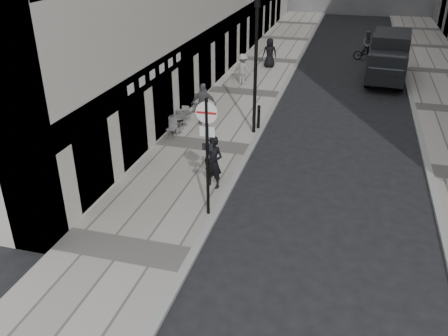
% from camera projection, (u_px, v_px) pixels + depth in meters
% --- Properties ---
extents(ground, '(120.00, 120.00, 0.00)m').
position_uv_depth(ground, '(150.00, 335.00, 10.83)').
color(ground, black).
rests_on(ground, ground).
extents(sidewalk, '(4.00, 60.00, 0.12)m').
position_uv_depth(sidewalk, '(245.00, 93.00, 26.77)').
color(sidewalk, '#AAA399').
rests_on(sidewalk, ground).
extents(walking_man, '(0.79, 0.63, 1.90)m').
position_uv_depth(walking_man, '(213.00, 162.00, 16.43)').
color(walking_man, black).
rests_on(walking_man, sidewalk).
extents(sign_post, '(0.66, 0.10, 3.87)m').
position_uv_depth(sign_post, '(207.00, 143.00, 14.15)').
color(sign_post, black).
rests_on(sign_post, sidewalk).
extents(lamppost, '(0.26, 0.26, 5.72)m').
position_uv_depth(lamppost, '(256.00, 62.00, 19.97)').
color(lamppost, black).
rests_on(lamppost, sidewalk).
extents(bollard_near, '(0.12, 0.12, 0.90)m').
position_uv_depth(bollard_near, '(258.00, 119.00, 21.63)').
color(bollard_near, black).
rests_on(bollard_near, sidewalk).
extents(bollard_far, '(0.14, 0.14, 1.01)m').
position_uv_depth(bollard_far, '(259.00, 117.00, 21.64)').
color(bollard_far, black).
rests_on(bollard_far, sidewalk).
extents(panel_van, '(2.62, 5.97, 2.73)m').
position_uv_depth(panel_van, '(389.00, 55.00, 28.57)').
color(panel_van, black).
rests_on(panel_van, ground).
extents(cyclist, '(1.96, 1.03, 2.02)m').
position_uv_depth(cyclist, '(367.00, 49.00, 33.42)').
color(cyclist, black).
rests_on(cyclist, ground).
extents(pedestrian_a, '(1.22, 0.69, 1.97)m').
position_uv_depth(pedestrian_a, '(204.00, 104.00, 21.82)').
color(pedestrian_a, '#545358').
rests_on(pedestrian_a, sidewalk).
extents(pedestrian_b, '(1.28, 0.93, 1.78)m').
position_uv_depth(pedestrian_b, '(243.00, 69.00, 27.70)').
color(pedestrian_b, '#A29C96').
rests_on(pedestrian_b, sidewalk).
extents(pedestrian_c, '(1.08, 0.88, 1.90)m').
position_uv_depth(pedestrian_c, '(270.00, 53.00, 31.08)').
color(pedestrian_c, black).
rests_on(pedestrian_c, sidewalk).
extents(cafe_table_near, '(0.63, 1.43, 0.82)m').
position_uv_depth(cafe_table_near, '(201.00, 99.00, 24.29)').
color(cafe_table_near, silver).
rests_on(cafe_table_near, sidewalk).
extents(cafe_table_mid, '(0.63, 1.43, 0.82)m').
position_uv_depth(cafe_table_mid, '(183.00, 117.00, 21.97)').
color(cafe_table_mid, silver).
rests_on(cafe_table_mid, sidewalk).
extents(cafe_table_far, '(0.70, 1.59, 0.90)m').
position_uv_depth(cafe_table_far, '(177.00, 123.00, 21.09)').
color(cafe_table_far, '#A6A5A8').
rests_on(cafe_table_far, sidewalk).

